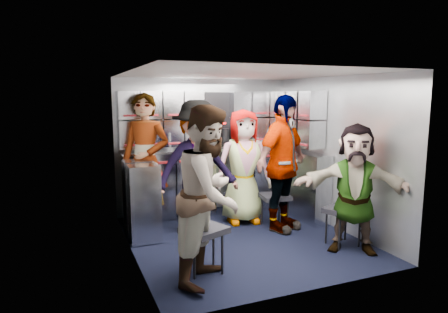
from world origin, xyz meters
name	(u,v)px	position (x,y,z in m)	size (l,w,h in m)	color
floor	(243,239)	(0.00, 0.00, 0.00)	(3.00, 3.00, 0.00)	black
wall_back	(204,145)	(0.00, 1.50, 1.05)	(2.80, 0.04, 2.10)	#8F959D
wall_left	(130,166)	(-1.40, 0.00, 1.05)	(0.04, 3.00, 2.10)	#8F959D
wall_right	(335,153)	(1.40, 0.00, 1.05)	(0.04, 3.00, 2.10)	#8F959D
ceiling	(244,74)	(0.00, 0.00, 2.10)	(2.80, 3.00, 0.02)	silver
cart_bank_back	(208,182)	(0.00, 1.29, 0.49)	(2.68, 0.38, 0.99)	#9A9EA9
cart_bank_left	(141,200)	(-1.19, 0.56, 0.49)	(0.38, 0.76, 0.99)	#9A9EA9
counter	(208,149)	(0.00, 1.29, 1.01)	(2.68, 0.42, 0.03)	silver
locker_bank_back	(207,118)	(0.00, 1.35, 1.49)	(2.68, 0.28, 0.82)	#9A9EA9
locker_bank_right	(299,119)	(1.25, 0.70, 1.49)	(0.28, 1.00, 0.82)	#9A9EA9
right_cabinet	(300,184)	(1.25, 0.60, 0.50)	(0.28, 1.20, 1.00)	#9A9EA9
coffee_niche	(216,119)	(0.18, 1.41, 1.47)	(0.46, 0.16, 0.84)	black
red_latch_strip	(213,159)	(0.00, 1.09, 0.88)	(2.60, 0.02, 0.03)	maroon
jump_seat_near_left	(204,232)	(-0.78, -0.73, 0.43)	(0.53, 0.52, 0.49)	black
jump_seat_mid_left	(194,203)	(-0.48, 0.57, 0.39)	(0.45, 0.44, 0.44)	black
jump_seat_center	(238,195)	(0.31, 0.83, 0.35)	(0.43, 0.43, 0.40)	black
jump_seat_mid_right	(275,198)	(0.64, 0.31, 0.40)	(0.43, 0.41, 0.46)	black
jump_seat_near_right	(343,212)	(1.05, -0.67, 0.42)	(0.53, 0.51, 0.48)	black
attendant_standing	(146,162)	(-1.05, 0.92, 0.94)	(0.68, 0.45, 1.88)	black
attendant_arc_a	(210,194)	(-0.78, -0.91, 0.88)	(0.85, 0.66, 1.75)	black
attendant_arc_b	(197,169)	(-0.48, 0.39, 0.89)	(1.15, 0.66, 1.78)	black
attendant_arc_c	(243,166)	(0.31, 0.65, 0.82)	(0.80, 0.52, 1.65)	black
attendant_arc_d	(282,164)	(0.64, 0.13, 0.93)	(1.09, 0.45, 1.85)	black
attendant_arc_e	(355,188)	(1.05, -0.85, 0.76)	(1.41, 0.45, 1.52)	black
bottle_left	(203,141)	(-0.10, 1.24, 1.14)	(0.07, 0.07, 0.23)	white
bottle_mid	(169,142)	(-0.63, 1.24, 1.16)	(0.07, 0.07, 0.26)	white
bottle_right	(267,137)	(1.00, 1.24, 1.16)	(0.07, 0.07, 0.27)	white
cup_left	(192,146)	(-0.29, 1.23, 1.08)	(0.08, 0.08, 0.10)	#C1AE88
cup_right	(257,143)	(0.81, 1.23, 1.08)	(0.09, 0.09, 0.10)	#C1AE88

